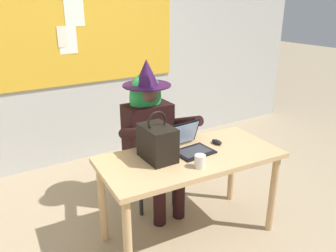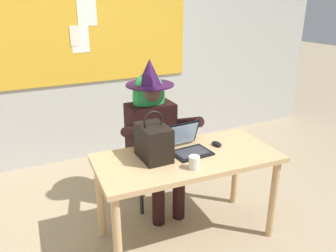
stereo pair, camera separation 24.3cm
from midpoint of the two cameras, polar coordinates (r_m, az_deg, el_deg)
ground_plane at (r=2.86m, az=-1.87°, el=-20.20°), size 24.00×24.00×0.00m
wall_back_bulletin at (r=4.08m, az=-16.72°, el=12.60°), size 6.67×2.11×2.69m
desk_main at (r=2.66m, az=1.16°, el=-6.88°), size 1.45×0.75×0.74m
chair_at_desk at (r=3.25m, az=-5.92°, el=-4.04°), size 0.45×0.45×0.92m
person_costumed at (r=3.04m, az=-5.17°, el=-0.18°), size 0.59×0.68×1.39m
laptop at (r=2.68m, az=1.11°, el=-3.21°), size 0.31×0.31×0.22m
computer_mouse at (r=2.82m, az=5.79°, el=-2.74°), size 0.07×0.11×0.03m
handbag at (r=2.52m, az=-4.58°, el=-2.81°), size 0.20×0.30×0.38m
coffee_mug at (r=2.42m, az=2.55°, el=-6.00°), size 0.08×0.08×0.09m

